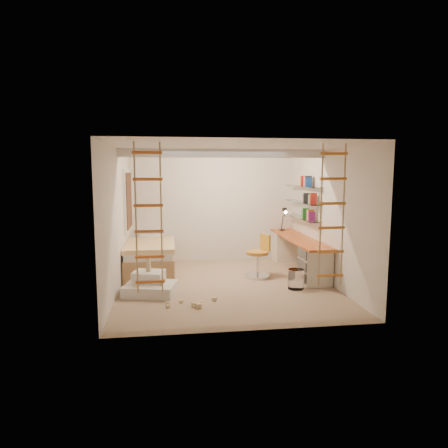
{
  "coord_description": "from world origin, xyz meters",
  "views": [
    {
      "loc": [
        -1.06,
        -7.4,
        2.16
      ],
      "look_at": [
        0.0,
        0.3,
        1.15
      ],
      "focal_mm": 32.0,
      "sensor_mm": 36.0,
      "label": 1
    }
  ],
  "objects": [
    {
      "name": "shelves",
      "position": [
        1.87,
        1.13,
        1.5
      ],
      "size": [
        0.25,
        1.8,
        0.71
      ],
      "color": "white",
      "rests_on": "wall_right"
    },
    {
      "name": "books",
      "position": [
        1.87,
        1.13,
        1.63
      ],
      "size": [
        0.14,
        0.58,
        0.92
      ],
      "color": "#8C1E7F",
      "rests_on": "shelves"
    },
    {
      "name": "bed",
      "position": [
        -1.48,
        1.23,
        0.33
      ],
      "size": [
        1.02,
        2.0,
        0.69
      ],
      "color": "#AD7F51",
      "rests_on": "floor"
    },
    {
      "name": "rope_ladder_left",
      "position": [
        -1.35,
        -1.75,
        1.52
      ],
      "size": [
        0.41,
        0.04,
        2.13
      ],
      "primitive_type": null,
      "color": "#C45621",
      "rests_on": "ceiling"
    },
    {
      "name": "play_platform",
      "position": [
        -1.43,
        -0.36,
        0.15
      ],
      "size": [
        1.0,
        0.85,
        0.39
      ],
      "color": "silver",
      "rests_on": "floor"
    },
    {
      "name": "swivel_chair",
      "position": [
        0.74,
        0.5,
        0.33
      ],
      "size": [
        0.66,
        0.66,
        0.89
      ],
      "color": "#C77E26",
      "rests_on": "floor"
    },
    {
      "name": "floor",
      "position": [
        0.0,
        0.0,
        0.0
      ],
      "size": [
        4.5,
        4.5,
        0.0
      ],
      "primitive_type": "plane",
      "color": "#927C5E",
      "rests_on": "ground"
    },
    {
      "name": "task_lamp",
      "position": [
        1.67,
        1.82,
        1.14
      ],
      "size": [
        0.14,
        0.36,
        0.57
      ],
      "color": "black",
      "rests_on": "desk"
    },
    {
      "name": "rope_ladder_right",
      "position": [
        1.35,
        -1.75,
        1.52
      ],
      "size": [
        0.41,
        0.04,
        2.13
      ],
      "primitive_type": null,
      "color": "orange",
      "rests_on": "ceiling"
    },
    {
      "name": "window_blind",
      "position": [
        -1.93,
        1.5,
        1.55
      ],
      "size": [
        0.02,
        1.0,
        1.2
      ],
      "primitive_type": "cube",
      "color": "#4C2D1E",
      "rests_on": "window_frame"
    },
    {
      "name": "waste_bin",
      "position": [
        1.25,
        -0.42,
        0.19
      ],
      "size": [
        0.3,
        0.3,
        0.37
      ],
      "primitive_type": "cylinder",
      "color": "white",
      "rests_on": "floor"
    },
    {
      "name": "toy_blocks",
      "position": [
        -1.06,
        -0.75,
        0.2
      ],
      "size": [
        1.39,
        1.07,
        0.66
      ],
      "color": "#CCB284",
      "rests_on": "floor"
    },
    {
      "name": "ceiling_beam",
      "position": [
        0.0,
        0.3,
        2.52
      ],
      "size": [
        4.0,
        0.18,
        0.16
      ],
      "primitive_type": "cube",
      "color": "white",
      "rests_on": "ceiling"
    },
    {
      "name": "desk",
      "position": [
        1.72,
        0.86,
        0.4
      ],
      "size": [
        0.56,
        2.8,
        0.75
      ],
      "color": "#CE5318",
      "rests_on": "floor"
    },
    {
      "name": "window_frame",
      "position": [
        -1.97,
        1.5,
        1.55
      ],
      "size": [
        0.06,
        1.15,
        1.35
      ],
      "primitive_type": "cube",
      "color": "white",
      "rests_on": "wall_left"
    }
  ]
}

